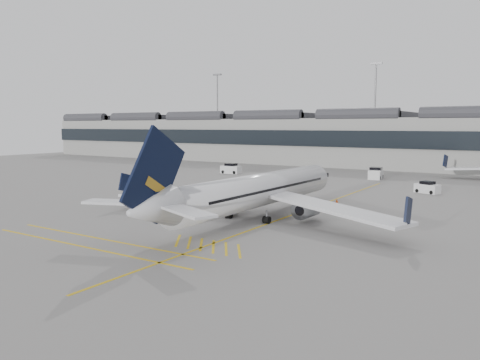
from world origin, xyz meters
The scene contains 18 objects.
ground centered at (0.00, 0.00, 0.00)m, with size 220.00×220.00×0.00m, color gray.
terminal centered at (0.00, 71.93, 6.14)m, with size 200.00×20.45×12.40m.
light_masts centered at (-1.67, 86.00, 14.49)m, with size 113.00×0.60×25.45m.
apron_markings centered at (10.00, 10.00, 0.01)m, with size 0.25×60.00×0.01m, color gold.
airliner_main centered at (7.65, 4.47, 2.77)m, with size 32.49×35.50×9.44m.
belt_loader centered at (2.70, 4.20, 0.64)m, with size 5.35×2.00×2.17m.
baggage_cart_a centered at (0.91, 9.19, 0.92)m, with size 1.67×1.39×1.71m.
baggage_cart_b centered at (-1.47, 2.31, 1.00)m, with size 2.14×1.93×1.87m.
baggage_cart_c centered at (1.76, 2.49, 1.00)m, with size 1.78×1.47×1.86m.
baggage_cart_d centered at (1.23, 6.09, 0.89)m, with size 1.87×1.67×1.66m.
ramp_agent_a centered at (3.83, 7.44, 0.81)m, with size 0.59×0.39×1.61m, color #EB460C.
ramp_agent_b centered at (2.36, 5.29, 0.86)m, with size 0.83×0.65×1.71m, color orange.
pushback_tug centered at (-3.57, 3.99, 0.71)m, with size 2.91×1.87×1.59m.
safety_cone_nose centered at (11.09, 18.07, 0.25)m, with size 0.36×0.36×0.50m, color #F24C0A.
safety_cone_engine centered at (16.33, 9.06, 0.28)m, with size 0.40×0.40×0.56m, color #F24C0A.
service_van_left centered at (-19.30, 40.23, 0.89)m, with size 3.97×2.10×2.00m.
service_van_mid centered at (7.54, 46.07, 0.94)m, with size 2.50×4.28×2.09m.
service_van_right centered at (18.73, 32.70, 0.74)m, with size 3.59×2.64×1.66m.
Camera 1 is at (31.56, -35.86, 9.41)m, focal length 35.00 mm.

